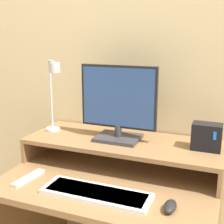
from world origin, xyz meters
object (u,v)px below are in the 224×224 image
object	(u,v)px
desk_lamp	(53,90)
mouse	(170,206)
keyboard	(96,193)
router_dock	(207,137)
monitor	(118,104)
remote_control	(28,178)

from	to	relation	value
desk_lamp	mouse	distance (m)	0.86
keyboard	router_dock	bearing A→B (deg)	42.20
keyboard	mouse	size ratio (longest dim) A/B	4.90
monitor	keyboard	world-z (taller)	monitor
remote_control	mouse	bearing A→B (deg)	-1.27
mouse	remote_control	world-z (taller)	mouse
monitor	router_dock	distance (m)	0.46
remote_control	keyboard	bearing A→B (deg)	-2.48
router_dock	remote_control	world-z (taller)	router_dock
mouse	monitor	bearing A→B (deg)	134.93
monitor	desk_lamp	xyz separation A→B (m)	(-0.36, -0.04, 0.06)
mouse	remote_control	distance (m)	0.68
desk_lamp	remote_control	world-z (taller)	desk_lamp
desk_lamp	router_dock	world-z (taller)	desk_lamp
keyboard	mouse	xyz separation A→B (m)	(0.32, 0.00, 0.01)
router_dock	remote_control	xyz separation A→B (m)	(-0.78, -0.36, -0.19)
monitor	remote_control	world-z (taller)	monitor
desk_lamp	monitor	bearing A→B (deg)	5.95
monitor	remote_control	xyz separation A→B (m)	(-0.33, -0.34, -0.32)
monitor	router_dock	bearing A→B (deg)	2.54
mouse	keyboard	bearing A→B (deg)	-179.89
router_dock	monitor	bearing A→B (deg)	-177.46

